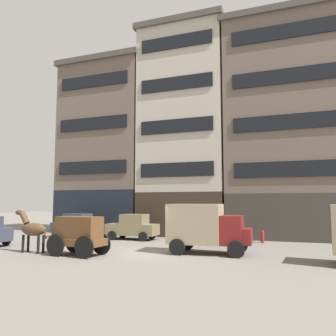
{
  "coord_description": "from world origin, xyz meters",
  "views": [
    {
      "loc": [
        7.46,
        -17.39,
        2.74
      ],
      "look_at": [
        0.35,
        2.09,
        4.81
      ],
      "focal_mm": 36.24,
      "sensor_mm": 36.0,
      "label": 1
    }
  ],
  "objects": [
    {
      "name": "ground_plane",
      "position": [
        0.0,
        0.0,
        0.0
      ],
      "size": [
        120.0,
        120.0,
        0.0
      ],
      "primitive_type": "plane",
      "color": "slate"
    },
    {
      "name": "building_center_right",
      "position": [
        7.66,
        10.45,
        8.65
      ],
      "size": [
        10.32,
        6.26,
        17.23
      ],
      "color": "#38332D",
      "rests_on": "ground_plane"
    },
    {
      "name": "cargo_wagon",
      "position": [
        -2.93,
        -2.4,
        1.15
      ],
      "size": [
        3.0,
        1.71,
        1.98
      ],
      "color": "brown",
      "rests_on": "ground_plane"
    },
    {
      "name": "fire_hydrant_curbside",
      "position": [
        5.51,
        6.47,
        0.43
      ],
      "size": [
        0.24,
        0.24,
        0.83
      ],
      "color": "maroon",
      "rests_on": "ground_plane"
    },
    {
      "name": "sedan_light",
      "position": [
        -8.44,
        5.23,
        0.91
      ],
      "size": [
        3.79,
        2.04,
        1.83
      ],
      "color": "#333847",
      "rests_on": "ground_plane"
    },
    {
      "name": "draft_horse",
      "position": [
        -5.88,
        -2.4,
        1.27
      ],
      "size": [
        2.35,
        0.73,
        2.3
      ],
      "color": "#513823",
      "rests_on": "ground_plane"
    },
    {
      "name": "delivery_truck_far",
      "position": [
        3.1,
        0.48,
        1.42
      ],
      "size": [
        4.41,
        2.26,
        2.62
      ],
      "color": "maroon",
      "rests_on": "ground_plane"
    },
    {
      "name": "pedestrian_officer",
      "position": [
        4.34,
        5.05,
        0.98
      ],
      "size": [
        0.5,
        0.5,
        1.79
      ],
      "color": "black",
      "rests_on": "ground_plane"
    },
    {
      "name": "building_far_left",
      "position": [
        -8.63,
        10.45,
        7.93
      ],
      "size": [
        8.39,
        6.26,
        15.76
      ],
      "color": "black",
      "rests_on": "ground_plane"
    },
    {
      "name": "sedan_dark",
      "position": [
        -3.55,
        5.25,
        0.91
      ],
      "size": [
        3.73,
        1.93,
        1.83
      ],
      "color": "#7A6B4C",
      "rests_on": "ground_plane"
    },
    {
      "name": "building_center_left",
      "position": [
        -0.97,
        10.45,
        8.99
      ],
      "size": [
        7.63,
        6.26,
        17.89
      ],
      "color": "#33281E",
      "rests_on": "ground_plane"
    }
  ]
}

